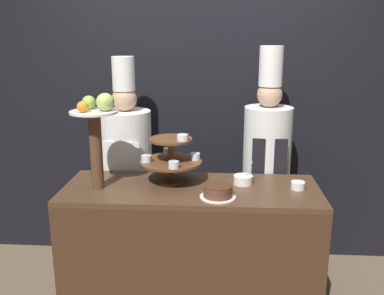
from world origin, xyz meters
The scene contains 9 objects.
wall_back centered at (0.00, 1.22, 1.40)m, with size 10.00×0.06×2.80m.
buffet_counter centered at (0.00, 0.32, 0.47)m, with size 1.71×0.64×0.94m.
tiered_stand centered at (-0.14, 0.41, 1.12)m, with size 0.43×0.43×0.35m.
fruit_pedestal centered at (-0.61, 0.27, 1.35)m, with size 0.31×0.31×0.64m.
cake_round centered at (0.18, 0.15, 0.98)m, with size 0.23×0.23×0.08m.
cup_white centered at (0.71, 0.33, 0.96)m, with size 0.09×0.09×0.05m.
serving_bowl_far centered at (0.35, 0.41, 0.97)m, with size 0.13×0.13×0.16m.
chef_left centered at (-0.55, 0.84, 0.94)m, with size 0.40×0.40×1.77m.
chef_center_left centered at (0.55, 0.84, 0.99)m, with size 0.37×0.37×1.85m.
Camera 1 is at (0.18, -2.37, 1.93)m, focal length 40.00 mm.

